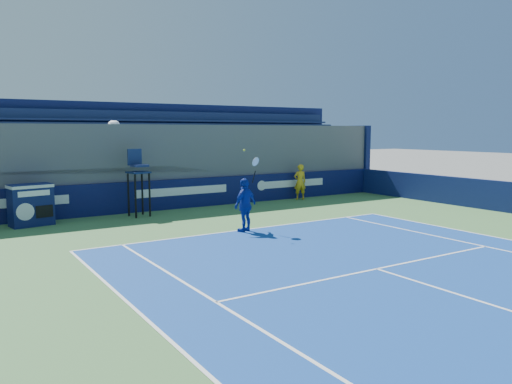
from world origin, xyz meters
TOP-DOWN VIEW (x-y plane):
  - ball_person at (5.62, 16.58)m, footprint 0.67×0.52m
  - back_hoarding at (0.00, 17.10)m, footprint 20.40×0.21m
  - match_clock at (-5.75, 16.28)m, footprint 1.42×0.94m
  - umpire_chair at (-2.12, 16.18)m, footprint 0.79×0.79m
  - tennis_player at (-0.30, 11.65)m, footprint 1.06×0.73m
  - stadium_seating at (-0.03, 19.15)m, footprint 21.00×4.05m

SIDE VIEW (x-z plane):
  - back_hoarding at x=0.00m, z-range 0.00..1.20m
  - match_clock at x=-5.75m, z-range 0.04..1.44m
  - ball_person at x=5.62m, z-range 0.01..1.63m
  - tennis_player at x=-0.30m, z-range -0.43..2.14m
  - umpire_chair at x=-2.12m, z-range 0.29..2.77m
  - stadium_seating at x=-0.03m, z-range -0.37..4.03m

